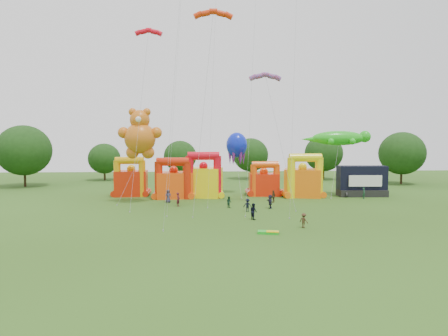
{
  "coord_description": "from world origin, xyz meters",
  "views": [
    {
      "loc": [
        -3.88,
        -36.24,
        9.12
      ],
      "look_at": [
        -0.52,
        18.0,
        5.32
      ],
      "focal_mm": 32.0,
      "sensor_mm": 36.0,
      "label": 1
    }
  ],
  "objects": [
    {
      "name": "bouncy_castle_3",
      "position": [
        6.76,
        28.7,
        2.18
      ],
      "size": [
        4.96,
        4.06,
        5.72
      ],
      "color": "red",
      "rests_on": "ground"
    },
    {
      "name": "spectator_1",
      "position": [
        -6.81,
        18.64,
        0.95
      ],
      "size": [
        0.6,
        0.78,
        1.9
      ],
      "primitive_type": "imported",
      "rotation": [
        0.0,
        0.0,
        1.35
      ],
      "color": "#4D1621",
      "rests_on": "ground"
    },
    {
      "name": "diamond_kites",
      "position": [
        -1.21,
        13.65,
        16.77
      ],
      "size": [
        16.95,
        19.9,
        43.85
      ],
      "color": "red",
      "rests_on": "ground"
    },
    {
      "name": "spectator_4",
      "position": [
        6.93,
        21.1,
        0.92
      ],
      "size": [
        0.99,
        1.14,
        1.83
      ],
      "primitive_type": "imported",
      "rotation": [
        0.0,
        0.0,
        4.1
      ],
      "color": "#47341C",
      "rests_on": "ground"
    },
    {
      "name": "stage_trailer",
      "position": [
        22.56,
        26.92,
        2.41
      ],
      "size": [
        7.82,
        3.22,
        5.0
      ],
      "color": "black",
      "rests_on": "ground"
    },
    {
      "name": "spectator_0",
      "position": [
        -8.43,
        21.95,
        0.95
      ],
      "size": [
        1.09,
        0.9,
        1.9
      ],
      "primitive_type": "imported",
      "rotation": [
        0.0,
        0.0,
        0.37
      ],
      "color": "#2D2945",
      "rests_on": "ground"
    },
    {
      "name": "folded_kite_bundle",
      "position": [
        2.86,
        1.84,
        0.14
      ],
      "size": [
        2.17,
        1.42,
        0.31
      ],
      "color": "green",
      "rests_on": "ground"
    },
    {
      "name": "spectator_7",
      "position": [
        21.68,
        23.86,
        0.89
      ],
      "size": [
        0.69,
        0.77,
        1.77
      ],
      "primitive_type": "imported",
      "rotation": [
        0.0,
        0.0,
        1.05
      ],
      "color": "#19402D",
      "rests_on": "ground"
    },
    {
      "name": "ground",
      "position": [
        0.0,
        0.0,
        0.0
      ],
      "size": [
        160.0,
        160.0,
        0.0
      ],
      "primitive_type": "plane",
      "color": "#2D4C15",
      "rests_on": "ground"
    },
    {
      "name": "spectator_8",
      "position": [
        2.32,
        8.89,
        0.94
      ],
      "size": [
        1.01,
        1.12,
        1.89
      ],
      "primitive_type": "imported",
      "rotation": [
        0.0,
        0.0,
        1.96
      ],
      "color": "black",
      "rests_on": "ground"
    },
    {
      "name": "tree_ring",
      "position": [
        -1.2,
        0.62,
        6.26
      ],
      "size": [
        125.51,
        127.63,
        12.07
      ],
      "color": "#352314",
      "rests_on": "ground"
    },
    {
      "name": "spectator_9",
      "position": [
        6.95,
        4.18,
        0.77
      ],
      "size": [
        1.09,
        1.13,
        1.55
      ],
      "primitive_type": "imported",
      "rotation": [
        0.0,
        0.0,
        2.29
      ],
      "color": "#422D1A",
      "rests_on": "ground"
    },
    {
      "name": "bouncy_castle_4",
      "position": [
        12.74,
        26.67,
        2.66
      ],
      "size": [
        6.69,
        5.88,
        7.04
      ],
      "color": "orange",
      "rests_on": "ground"
    },
    {
      "name": "gecko_kite",
      "position": [
        18.41,
        27.29,
        6.44
      ],
      "size": [
        11.72,
        6.34,
        10.79
      ],
      "color": "green",
      "rests_on": "ground"
    },
    {
      "name": "bouncy_castle_0",
      "position": [
        -15.07,
        29.57,
        2.45
      ],
      "size": [
        5.23,
        4.27,
        6.45
      ],
      "color": "red",
      "rests_on": "ground"
    },
    {
      "name": "parafoil_kites",
      "position": [
        -2.75,
        16.26,
        11.37
      ],
      "size": [
        21.49,
        12.74,
        25.84
      ],
      "color": "red",
      "rests_on": "ground"
    },
    {
      "name": "octopus_kite",
      "position": [
        2.56,
        31.46,
        7.13
      ],
      "size": [
        3.59,
        9.4,
        10.55
      ],
      "color": "#0D20C7",
      "rests_on": "ground"
    },
    {
      "name": "spectator_5",
      "position": [
        5.55,
        16.16,
        0.92
      ],
      "size": [
        0.76,
        1.77,
        1.84
      ],
      "primitive_type": "imported",
      "rotation": [
        0.0,
        0.0,
        4.84
      ],
      "color": "#222137",
      "rests_on": "ground"
    },
    {
      "name": "bouncy_castle_1",
      "position": [
        -7.98,
        26.74,
        2.44
      ],
      "size": [
        6.23,
        5.3,
        6.46
      ],
      "color": "#FF4E0D",
      "rests_on": "ground"
    },
    {
      "name": "bouncy_castle_2",
      "position": [
        -3.23,
        27.4,
        2.76
      ],
      "size": [
        6.43,
        5.6,
        7.31
      ],
      "color": "yellow",
      "rests_on": "ground"
    },
    {
      "name": "spectator_6",
      "position": [
        12.72,
        25.0,
        0.77
      ],
      "size": [
        0.79,
        0.55,
        1.53
      ],
      "primitive_type": "imported",
      "rotation": [
        0.0,
        0.0,
        6.37
      ],
      "color": "#521719",
      "rests_on": "ground"
    },
    {
      "name": "spectator_2",
      "position": [
        0.11,
        17.12,
        0.77
      ],
      "size": [
        0.89,
        0.94,
        1.54
      ],
      "primitive_type": "imported",
      "rotation": [
        0.0,
        0.0,
        2.12
      ],
      "color": "#153624",
      "rests_on": "ground"
    },
    {
      "name": "teddy_bear_kite",
      "position": [
        -12.8,
        21.65,
        8.09
      ],
      "size": [
        6.3,
        4.47,
        13.81
      ],
      "color": "#CB6416",
      "rests_on": "ground"
    },
    {
      "name": "spectator_3",
      "position": [
        2.23,
        13.83,
        0.85
      ],
      "size": [
        1.2,
        0.85,
        1.69
      ],
      "primitive_type": "imported",
      "rotation": [
        0.0,
        0.0,
        2.93
      ],
      "color": "black",
      "rests_on": "ground"
    }
  ]
}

